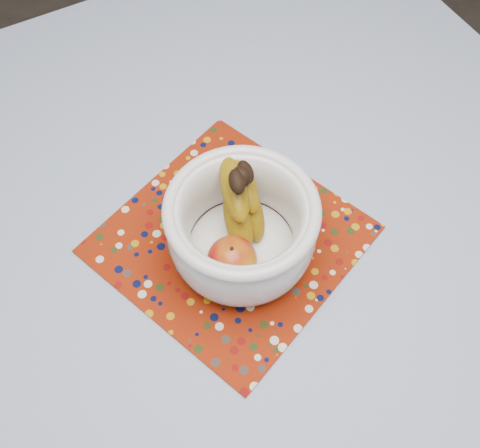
# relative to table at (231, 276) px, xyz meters

# --- Properties ---
(table) EXTENTS (1.20, 1.20, 0.75)m
(table) POSITION_rel_table_xyz_m (0.00, 0.00, 0.00)
(table) COLOR brown
(table) RESTS_ON ground
(tablecloth) EXTENTS (1.32, 1.32, 0.01)m
(tablecloth) POSITION_rel_table_xyz_m (0.00, 0.00, 0.08)
(tablecloth) COLOR #657DA8
(tablecloth) RESTS_ON table
(placemat) EXTENTS (0.45, 0.45, 0.00)m
(placemat) POSITION_rel_table_xyz_m (0.01, 0.02, 0.09)
(placemat) COLOR maroon
(placemat) RESTS_ON tablecloth
(fruit_bowl) EXTENTS (0.21, 0.21, 0.17)m
(fruit_bowl) POSITION_rel_table_xyz_m (0.02, -0.01, 0.17)
(fruit_bowl) COLOR silver
(fruit_bowl) RESTS_ON placemat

